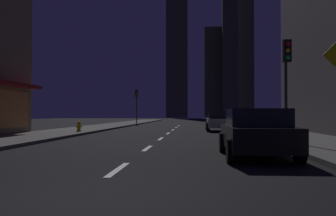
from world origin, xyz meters
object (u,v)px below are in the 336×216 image
(traffic_light_near_right, at_px, (287,67))
(traffic_light_far_left, at_px, (136,99))
(car_parked_near, at_px, (256,133))
(fire_hydrant_far_left, at_px, (79,127))
(car_parked_far, at_px, (219,121))

(traffic_light_near_right, bearing_deg, traffic_light_far_left, 110.38)
(car_parked_near, bearing_deg, traffic_light_far_left, 105.12)
(traffic_light_near_right, distance_m, traffic_light_far_left, 31.58)
(car_parked_near, distance_m, fire_hydrant_far_left, 15.76)
(traffic_light_near_right, height_order, traffic_light_far_left, same)
(fire_hydrant_far_left, distance_m, traffic_light_near_right, 14.48)
(car_parked_near, bearing_deg, fire_hydrant_far_left, 127.07)
(car_parked_near, bearing_deg, traffic_light_near_right, 65.03)
(car_parked_near, distance_m, traffic_light_near_right, 5.12)
(car_parked_far, relative_size, traffic_light_far_left, 1.01)
(car_parked_far, height_order, traffic_light_far_left, traffic_light_far_left)
(fire_hydrant_far_left, height_order, traffic_light_near_right, traffic_light_near_right)
(car_parked_far, distance_m, traffic_light_far_left, 19.55)
(car_parked_near, height_order, car_parked_far, same)
(car_parked_far, distance_m, fire_hydrant_far_left, 10.30)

